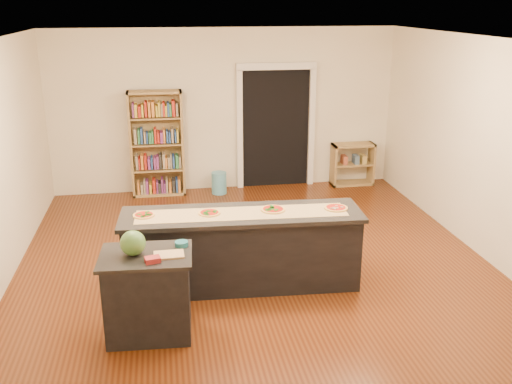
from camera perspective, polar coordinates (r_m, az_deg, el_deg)
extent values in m
cube|color=#F1E6CA|center=(6.65, 0.28, 2.72)|extent=(6.00, 7.00, 2.80)
cube|color=#58290F|center=(7.16, 0.27, -8.09)|extent=(6.00, 7.00, 0.01)
cube|color=white|center=(6.41, 0.30, 14.81)|extent=(6.00, 7.00, 0.01)
cube|color=black|center=(10.22, 1.96, 6.36)|extent=(1.20, 0.02, 2.10)
cube|color=silver|center=(10.07, -1.64, 6.17)|extent=(0.10, 0.08, 2.10)
cube|color=silver|center=(10.33, 5.57, 6.40)|extent=(0.10, 0.08, 2.10)
cube|color=silver|center=(10.00, 2.08, 12.47)|extent=(1.40, 0.08, 0.12)
cube|color=black|center=(6.71, -1.41, -5.94)|extent=(2.69, 0.67, 0.87)
cube|color=black|center=(6.54, -1.44, -2.30)|extent=(2.77, 0.75, 0.05)
cube|color=black|center=(5.87, -10.71, -10.23)|extent=(0.82, 0.58, 0.85)
cube|color=black|center=(5.67, -10.98, -6.32)|extent=(0.89, 0.65, 0.04)
cube|color=#A48750|center=(9.87, -9.88, 4.76)|extent=(0.90, 0.32, 1.80)
cube|color=#A48750|center=(10.56, 9.62, 2.77)|extent=(0.76, 0.33, 0.76)
cylinder|color=#54A0BB|center=(9.99, -3.72, 0.92)|extent=(0.26, 0.26, 0.38)
cube|color=tan|center=(6.51, -1.43, -2.14)|extent=(2.42, 0.56, 0.00)
sphere|color=#144214|center=(5.63, -12.21, -5.02)|extent=(0.25, 0.25, 0.25)
cube|color=tan|center=(5.59, -8.71, -6.22)|extent=(0.29, 0.20, 0.02)
cube|color=maroon|center=(5.48, -10.30, -6.67)|extent=(0.16, 0.13, 0.05)
cylinder|color=#195966|center=(5.78, -7.46, -5.16)|extent=(0.13, 0.13, 0.05)
cylinder|color=#D7AD52|center=(6.55, -11.15, -2.28)|extent=(0.26, 0.26, 0.02)
cylinder|color=#A5190C|center=(6.55, -11.16, -2.21)|extent=(0.21, 0.21, 0.00)
cylinder|color=#D7AD52|center=(6.51, -4.69, -2.09)|extent=(0.26, 0.26, 0.02)
cylinder|color=#A5190C|center=(6.51, -4.69, -2.02)|extent=(0.21, 0.21, 0.00)
cylinder|color=#D7AD52|center=(6.60, 1.71, -1.75)|extent=(0.30, 0.30, 0.02)
cylinder|color=#A5190C|center=(6.60, 1.71, -1.68)|extent=(0.25, 0.25, 0.00)
cylinder|color=#D7AD52|center=(6.71, 8.00, -1.58)|extent=(0.29, 0.29, 0.02)
cylinder|color=#A5190C|center=(6.71, 8.00, -1.51)|extent=(0.24, 0.24, 0.00)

